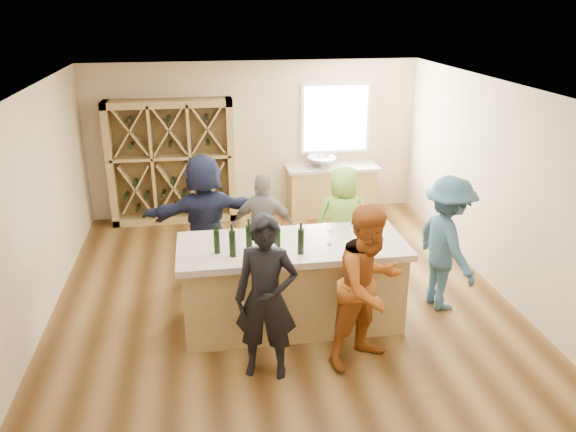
{
  "coord_description": "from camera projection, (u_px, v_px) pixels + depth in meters",
  "views": [
    {
      "loc": [
        -0.97,
        -6.54,
        3.79
      ],
      "look_at": [
        0.1,
        0.2,
        1.15
      ],
      "focal_mm": 35.0,
      "sensor_mm": 36.0,
      "label": 1
    }
  ],
  "objects": [
    {
      "name": "tasting_counter_top",
      "position": [
        292.0,
        246.0,
        6.69
      ],
      "size": [
        2.72,
        1.12,
        0.08
      ],
      "primitive_type": "cube",
      "color": "#B9A998",
      "rests_on": "tasting_counter_base"
    },
    {
      "name": "faucet",
      "position": [
        320.0,
        156.0,
        10.44
      ],
      "size": [
        0.02,
        0.02,
        0.3
      ],
      "primitive_type": "cylinder",
      "color": "silver",
      "rests_on": "back_counter_top"
    },
    {
      "name": "person_far_mid",
      "position": [
        264.0,
        228.0,
        7.87
      ],
      "size": [
        1.03,
        0.74,
        1.59
      ],
      "primitive_type": "imported",
      "rotation": [
        0.0,
        0.0,
        2.83
      ],
      "color": "slate",
      "rests_on": "floor"
    },
    {
      "name": "wall_front",
      "position": [
        360.0,
        381.0,
        3.76
      ],
      "size": [
        6.0,
        0.1,
        2.8
      ],
      "primitive_type": "cube",
      "color": "#CCB693",
      "rests_on": "ground"
    },
    {
      "name": "wine_bottle_a",
      "position": [
        217.0,
        242.0,
        6.37
      ],
      "size": [
        0.09,
        0.09,
        0.28
      ],
      "primitive_type": "cylinder",
      "rotation": [
        0.0,
        0.0,
        0.38
      ],
      "color": "black",
      "rests_on": "tasting_counter_top"
    },
    {
      "name": "wine_rack",
      "position": [
        172.0,
        162.0,
        9.93
      ],
      "size": [
        2.2,
        0.45,
        2.2
      ],
      "primitive_type": "cube",
      "color": "#A2854D",
      "rests_on": "floor"
    },
    {
      "name": "wine_glass_a",
      "position": [
        274.0,
        253.0,
        6.18
      ],
      "size": [
        0.09,
        0.09,
        0.19
      ],
      "primitive_type": "cone",
      "rotation": [
        0.0,
        0.0,
        0.24
      ],
      "color": "white",
      "rests_on": "tasting_counter_top"
    },
    {
      "name": "person_near_left",
      "position": [
        266.0,
        298.0,
        5.79
      ],
      "size": [
        0.76,
        0.64,
        1.81
      ],
      "primitive_type": "imported",
      "rotation": [
        0.0,
        0.0,
        -0.26
      ],
      "color": "black",
      "rests_on": "floor"
    },
    {
      "name": "window_pane",
      "position": [
        336.0,
        119.0,
        10.29
      ],
      "size": [
        1.18,
        0.01,
        1.18
      ],
      "primitive_type": "cube",
      "color": "white",
      "rests_on": "wall_back"
    },
    {
      "name": "wine_bottle_f",
      "position": [
        301.0,
        241.0,
        6.35
      ],
      "size": [
        0.07,
        0.07,
        0.3
      ],
      "primitive_type": "cylinder",
      "color": "black",
      "rests_on": "tasting_counter_top"
    },
    {
      "name": "wall_back",
      "position": [
        254.0,
        139.0,
        10.3
      ],
      "size": [
        6.0,
        0.1,
        2.8
      ],
      "primitive_type": "cube",
      "color": "#CCB693",
      "rests_on": "ground"
    },
    {
      "name": "tasting_menu_c",
      "position": [
        367.0,
        250.0,
        6.49
      ],
      "size": [
        0.28,
        0.36,
        0.0
      ],
      "primitive_type": "cube",
      "rotation": [
        0.0,
        0.0,
        0.14
      ],
      "color": "white",
      "rests_on": "tasting_counter_top"
    },
    {
      "name": "window_frame",
      "position": [
        335.0,
        118.0,
        10.32
      ],
      "size": [
        1.3,
        0.06,
        1.3
      ],
      "primitive_type": "cube",
      "color": "white",
      "rests_on": "wall_back"
    },
    {
      "name": "tasting_counter_base",
      "position": [
        292.0,
        286.0,
        6.88
      ],
      "size": [
        2.6,
        1.0,
        1.0
      ],
      "primitive_type": "cube",
      "color": "#A2854D",
      "rests_on": "floor"
    },
    {
      "name": "back_counter_top",
      "position": [
        332.0,
        167.0,
        10.37
      ],
      "size": [
        1.7,
        0.62,
        0.06
      ],
      "primitive_type": "cube",
      "color": "#B9A998",
      "rests_on": "back_counter_base"
    },
    {
      "name": "person_far_right",
      "position": [
        343.0,
        221.0,
        8.06
      ],
      "size": [
        0.87,
        0.63,
        1.64
      ],
      "primitive_type": "imported",
      "rotation": [
        0.0,
        0.0,
        2.99
      ],
      "color": "#8CC64C",
      "rests_on": "floor"
    },
    {
      "name": "back_counter_base",
      "position": [
        331.0,
        191.0,
        10.53
      ],
      "size": [
        1.6,
        0.58,
        0.86
      ],
      "primitive_type": "cube",
      "color": "#A2854D",
      "rests_on": "floor"
    },
    {
      "name": "floor",
      "position": [
        283.0,
        305.0,
        7.55
      ],
      "size": [
        6.0,
        7.0,
        0.1
      ],
      "primitive_type": "cube",
      "color": "brown",
      "rests_on": "ground"
    },
    {
      "name": "wine_glass_c",
      "position": [
        362.0,
        248.0,
        6.31
      ],
      "size": [
        0.1,
        0.1,
        0.2
      ],
      "primitive_type": "cone",
      "rotation": [
        0.0,
        0.0,
        0.31
      ],
      "color": "white",
      "rests_on": "tasting_counter_top"
    },
    {
      "name": "tasting_menu_b",
      "position": [
        315.0,
        254.0,
        6.38
      ],
      "size": [
        0.28,
        0.35,
        0.0
      ],
      "primitive_type": "cube",
      "rotation": [
        0.0,
        0.0,
        0.12
      ],
      "color": "white",
      "rests_on": "tasting_counter_top"
    },
    {
      "name": "tasting_menu_a",
      "position": [
        261.0,
        259.0,
        6.27
      ],
      "size": [
        0.29,
        0.33,
        0.0
      ],
      "primitive_type": "cube",
      "rotation": [
        0.0,
        0.0,
        0.32
      ],
      "color": "white",
      "rests_on": "tasting_counter_top"
    },
    {
      "name": "wine_bottle_d",
      "position": [
        261.0,
        243.0,
        6.33
      ],
      "size": [
        0.07,
        0.07,
        0.29
      ],
      "primitive_type": "cylinder",
      "rotation": [
        0.0,
        0.0,
        -0.03
      ],
      "color": "black",
      "rests_on": "tasting_counter_top"
    },
    {
      "name": "person_server",
      "position": [
        446.0,
        244.0,
        7.13
      ],
      "size": [
        0.67,
        1.2,
        1.77
      ],
      "primitive_type": "imported",
      "rotation": [
        0.0,
        0.0,
        1.7
      ],
      "color": "#335972",
      "rests_on": "floor"
    },
    {
      "name": "wine_bottle_c",
      "position": [
        249.0,
        238.0,
        6.42
      ],
      "size": [
        0.1,
        0.1,
        0.31
      ],
      "primitive_type": "cylinder",
      "rotation": [
        0.0,
        0.0,
        0.3
      ],
      "color": "black",
      "rests_on": "tasting_counter_top"
    },
    {
      "name": "person_far_left",
      "position": [
        205.0,
        218.0,
        7.89
      ],
      "size": [
        1.78,
        0.84,
        1.84
      ],
      "primitive_type": "imported",
      "rotation": [
        0.0,
        0.0,
        3.28
      ],
      "color": "#191E38",
      "rests_on": "floor"
    },
    {
      "name": "wine_bottle_e",
      "position": [
        277.0,
        239.0,
        6.42
      ],
      "size": [
        0.08,
        0.08,
        0.29
      ],
      "primitive_type": "cylinder",
      "rotation": [
        0.0,
        0.0,
        0.1
      ],
      "color": "black",
      "rests_on": "tasting_counter_top"
    },
    {
      "name": "wine_glass_d",
      "position": [
        330.0,
        238.0,
        6.6
      ],
      "size": [
        0.07,
        0.07,
        0.17
      ],
      "primitive_type": "cone",
      "rotation": [
        0.0,
        0.0,
        0.04
      ],
      "color": "white",
      "rests_on": "tasting_counter_top"
    },
    {
      "name": "wine_glass_e",
      "position": [
        378.0,
        241.0,
        6.52
      ],
      "size": [
        0.07,
        0.07,
        0.18
      ],
      "primitive_type": "cone",
      "rotation": [
        0.0,
        0.0,
        -0.12
      ],
      "color": "white",
      "rests_on": "tasting_counter_top"
    },
    {
      "name": "wall_right",
      "position": [
        509.0,
        191.0,
        7.47
      ],
      "size": [
        0.1,
        7.0,
        2.8
      ],
      "primitive_type": "cube",
      "color": "#CCB693",
      "rests_on": "ground"
    },
    {
      "name": "ceiling",
      "position": [
        282.0,
        86.0,
        6.51
      ],
      "size": [
        6.0,
        7.0,
        0.1
      ],
      "primitive_type": "cube",
      "color": "white",
      "rests_on": "ground"
    },
    {
      "name": "sink",
      "position": [
        322.0,
        162.0,
        10.29
      ],
      "size": [
        0.54,
        0.54,
        0.19
      ],
      "primitive_type": "imported",
      "color": "silver",
      "rests_on": "back_counter_top"
    },
    {
      "name": "wall_left",
      "position": [
        26.0,
        217.0,
        6.59
      ],
      "size": [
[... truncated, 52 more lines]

